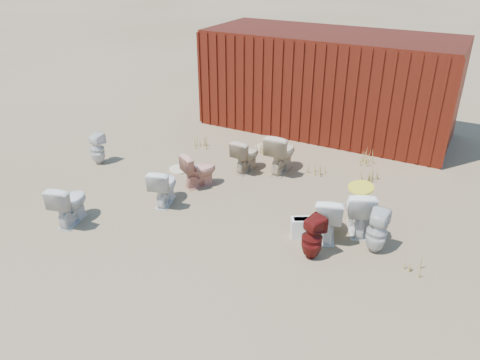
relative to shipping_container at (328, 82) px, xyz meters
The scene contains 22 objects.
ground 5.34m from the shipping_container, 90.00° to the right, with size 100.00×100.00×0.00m, color brown.
shipping_container is the anchor object (origin of this frame).
toilet_front_a 6.87m from the shipping_container, 109.74° to the right, with size 0.42×0.73×0.75m, color silver.
toilet_front_pink 4.46m from the shipping_container, 104.50° to the right, with size 0.39×0.68×0.69m, color tan.
toilet_front_c 5.35m from the shipping_container, 104.19° to the right, with size 0.40×0.70×0.72m, color white.
toilet_front_maroon 5.74m from the shipping_container, 72.84° to the right, with size 0.32×0.32×0.71m, color #621310.
toilet_front_e 5.12m from the shipping_container, 70.43° to the right, with size 0.43×0.76×0.77m, color white.
toilet_back_a 5.75m from the shipping_container, 129.30° to the right, with size 0.31×0.31×0.68m, color white.
toilet_back_beige_left 2.98m from the shipping_container, 89.21° to the right, with size 0.48×0.84×0.86m, color beige.
toilet_back_beige_right 3.36m from the shipping_container, 100.94° to the right, with size 0.40×0.70×0.71m, color #C7B192.
toilet_back_yellowlid 4.89m from the shipping_container, 64.60° to the right, with size 0.45×0.78×0.80m, color white.
toilet_back_e 5.48m from the shipping_container, 62.60° to the right, with size 0.32×0.33×0.71m, color silver.
yellow_lid 4.84m from the shipping_container, 64.60° to the right, with size 0.40×0.51×0.03m, color yellow.
loose_tank 5.25m from the shipping_container, 74.09° to the right, with size 0.50×0.20×0.35m, color white.
loose_lid_near 2.36m from the shipping_container, 113.87° to the right, with size 0.38×0.49×0.02m, color #BEAF8A.
loose_lid_far 4.46m from the shipping_container, 116.12° to the right, with size 0.36×0.47×0.02m, color beige.
weed_clump_a 3.50m from the shipping_container, 129.96° to the right, with size 0.36×0.36×0.30m, color olive.
weed_clump_b 2.94m from the shipping_container, 74.51° to the right, with size 0.32×0.32×0.25m, color olive.
weed_clump_c 3.20m from the shipping_container, 53.99° to the right, with size 0.36×0.36×0.31m, color olive.
weed_clump_d 2.54m from the shipping_container, 109.76° to the right, with size 0.30×0.30×0.22m, color olive.
weed_clump_e 2.55m from the shipping_container, 46.95° to the right, with size 0.34×0.34×0.34m, color olive.
weed_clump_f 6.05m from the shipping_container, 58.27° to the right, with size 0.28×0.28×0.22m, color olive.
Camera 1 is at (3.49, -5.88, 4.31)m, focal length 35.00 mm.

